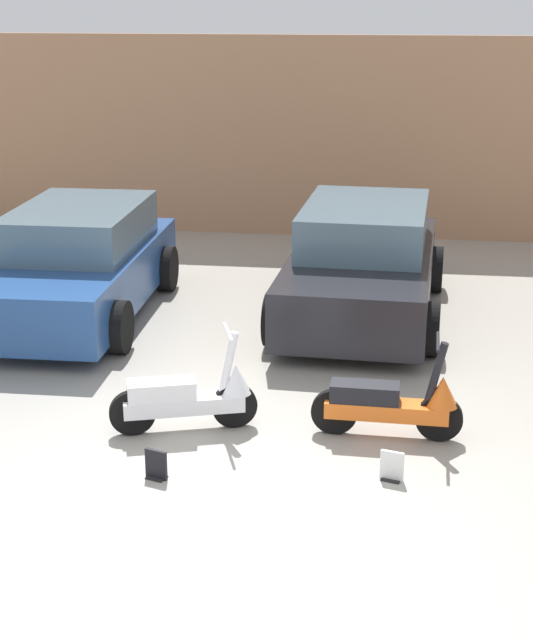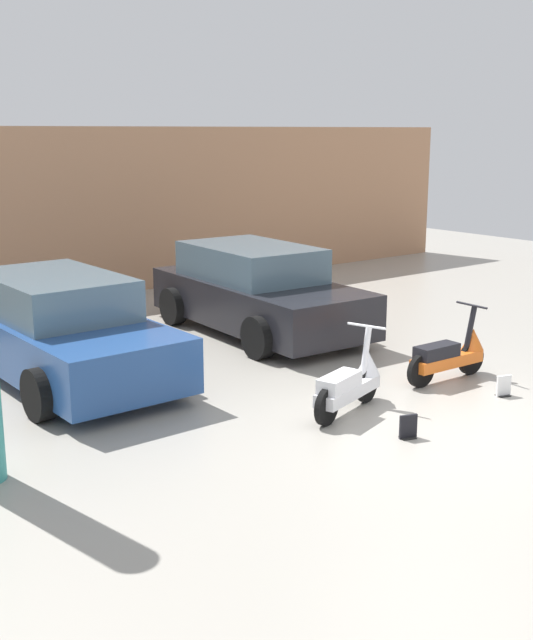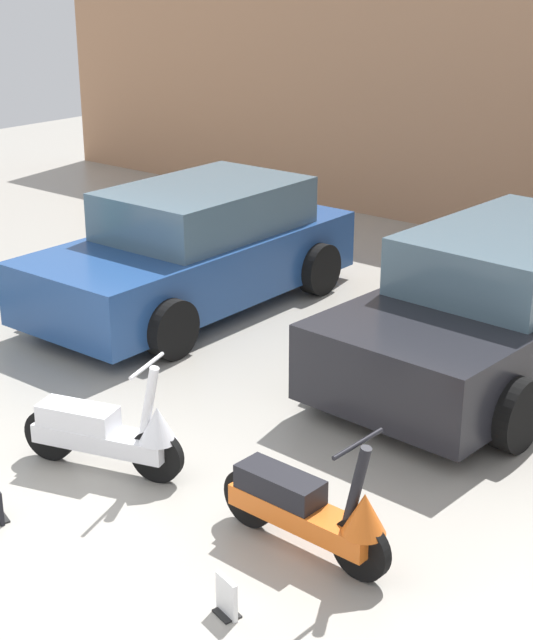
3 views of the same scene
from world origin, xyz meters
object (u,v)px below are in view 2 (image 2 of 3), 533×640
car_rear_center (257,291)px  car_rear_left (61,330)px  placard_near_left_scooter (408,428)px  placard_near_right_scooter (504,387)px  scooter_front_left (350,383)px  scooter_front_right (450,354)px

car_rear_center → car_rear_left: bearing=-79.6°
car_rear_left → car_rear_center: (3.54, 0.47, 0.01)m
placard_near_left_scooter → placard_near_right_scooter: 1.97m
scooter_front_left → placard_near_right_scooter: scooter_front_left is taller
scooter_front_right → placard_near_right_scooter: scooter_front_right is taller
placard_near_right_scooter → placard_near_left_scooter: bearing=-173.1°
scooter_front_right → car_rear_left: size_ratio=0.34×
placard_near_right_scooter → scooter_front_right: bearing=90.3°
car_rear_center → placard_near_left_scooter: car_rear_center is taller
placard_near_left_scooter → scooter_front_left: bearing=84.9°
scooter_front_left → placard_near_left_scooter: 1.01m
scooter_front_right → car_rear_left: bearing=143.5°
scooter_front_left → car_rear_center: 3.96m
car_rear_left → placard_near_right_scooter: bearing=44.4°
scooter_front_right → car_rear_center: size_ratio=0.33×
car_rear_center → placard_near_right_scooter: bearing=8.5°
car_rear_left → placard_near_left_scooter: 4.69m
car_rear_left → placard_near_right_scooter: 5.64m
placard_near_left_scooter → car_rear_left: bearing=115.7°
scooter_front_right → placard_near_right_scooter: (0.00, -0.84, -0.23)m
placard_near_right_scooter → car_rear_center: bearing=95.7°
scooter_front_left → placard_near_right_scooter: bearing=-39.6°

